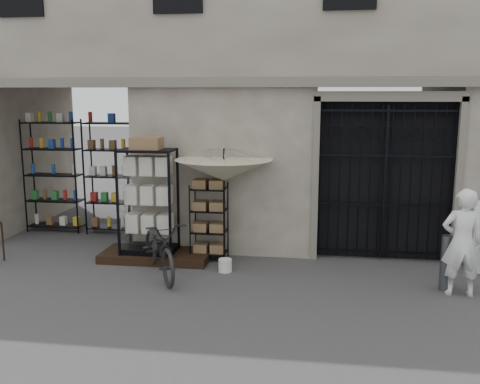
% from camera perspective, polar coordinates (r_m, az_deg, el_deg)
% --- Properties ---
extents(ground, '(80.00, 80.00, 0.00)m').
position_cam_1_polar(ground, '(8.30, 4.17, -11.12)').
color(ground, black).
rests_on(ground, ground).
extents(main_building, '(14.00, 4.00, 9.00)m').
position_cam_1_polar(main_building, '(11.80, 5.93, 17.49)').
color(main_building, '#A4998B').
rests_on(main_building, ground).
extents(shop_recess, '(3.00, 1.70, 3.00)m').
position_cam_1_polar(shop_recess, '(11.74, -17.17, 2.42)').
color(shop_recess, black).
rests_on(shop_recess, ground).
extents(shop_shelving, '(2.70, 0.50, 2.50)m').
position_cam_1_polar(shop_shelving, '(12.24, -16.33, 1.60)').
color(shop_shelving, black).
rests_on(shop_shelving, ground).
extents(iron_gate, '(2.50, 0.21, 3.00)m').
position_cam_1_polar(iron_gate, '(10.17, 15.10, 1.34)').
color(iron_gate, black).
rests_on(iron_gate, ground).
extents(step_platform, '(2.00, 0.90, 0.15)m').
position_cam_1_polar(step_platform, '(10.14, -8.92, -6.71)').
color(step_platform, black).
rests_on(step_platform, ground).
extents(display_cabinet, '(1.01, 0.69, 2.07)m').
position_cam_1_polar(display_cabinet, '(9.91, -9.74, -1.56)').
color(display_cabinet, black).
rests_on(display_cabinet, step_platform).
extents(wire_rack, '(0.75, 0.66, 1.43)m').
position_cam_1_polar(wire_rack, '(9.89, -3.30, -3.30)').
color(wire_rack, black).
rests_on(wire_rack, ground).
extents(market_umbrella, '(1.92, 1.95, 2.50)m').
position_cam_1_polar(market_umbrella, '(9.57, -1.73, 2.98)').
color(market_umbrella, black).
rests_on(market_umbrella, ground).
extents(white_bucket, '(0.30, 0.30, 0.22)m').
position_cam_1_polar(white_bucket, '(9.36, -1.59, -7.82)').
color(white_bucket, silver).
rests_on(white_bucket, ground).
extents(bicycle, '(1.07, 1.19, 1.89)m').
position_cam_1_polar(bicycle, '(9.32, -8.50, -8.75)').
color(bicycle, black).
rests_on(bicycle, ground).
extents(steel_bollard, '(0.18, 0.18, 0.88)m').
position_cam_1_polar(steel_bollard, '(9.01, 21.06, -7.07)').
color(steel_bollard, '#4E5057').
rests_on(steel_bollard, ground).
extents(shopkeeper, '(0.64, 1.68, 0.40)m').
position_cam_1_polar(shopkeeper, '(9.02, 22.23, -10.09)').
color(shopkeeper, white).
rests_on(shopkeeper, ground).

